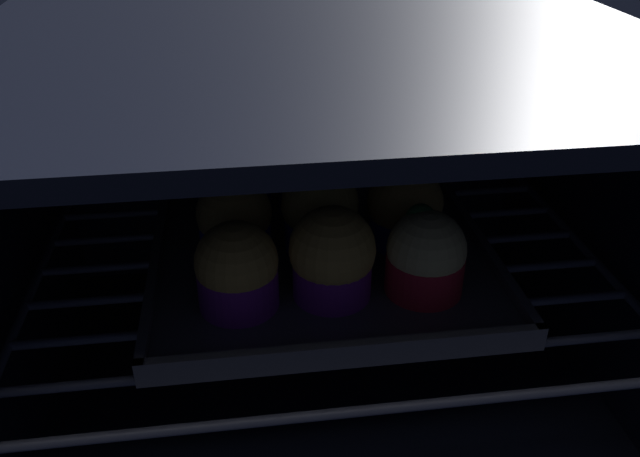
{
  "coord_description": "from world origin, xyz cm",
  "views": [
    {
      "loc": [
        -7.18,
        -30.19,
        48.65
      ],
      "look_at": [
        0.0,
        23.07,
        17.33
      ],
      "focal_mm": 36.47,
      "sensor_mm": 36.0,
      "label": 1
    }
  ],
  "objects_px": {
    "muffin_row1_col1": "(324,211)",
    "muffin_row1_col2": "(405,208)",
    "muffin_row0_col1": "(329,257)",
    "muffin_row2_col1": "(307,178)",
    "muffin_row0_col2": "(425,256)",
    "baking_tray": "(320,252)",
    "muffin_row1_col0": "(235,220)",
    "muffin_row2_col2": "(383,176)",
    "muffin_row2_col0": "(238,185)",
    "muffin_row0_col0": "(237,270)"
  },
  "relations": [
    {
      "from": "muffin_row0_col1",
      "to": "muffin_row0_col0",
      "type": "bearing_deg",
      "value": -176.73
    },
    {
      "from": "baking_tray",
      "to": "muffin_row1_col0",
      "type": "bearing_deg",
      "value": 178.02
    },
    {
      "from": "muffin_row0_col0",
      "to": "muffin_row2_col2",
      "type": "xyz_separation_m",
      "value": [
        0.16,
        0.16,
        -0.0
      ]
    },
    {
      "from": "muffin_row0_col0",
      "to": "muffin_row1_col1",
      "type": "height_order",
      "value": "muffin_row1_col1"
    },
    {
      "from": "muffin_row0_col1",
      "to": "muffin_row0_col2",
      "type": "xyz_separation_m",
      "value": [
        0.08,
        -0.0,
        -0.0
      ]
    },
    {
      "from": "muffin_row0_col2",
      "to": "muffin_row1_col1",
      "type": "height_order",
      "value": "muffin_row1_col1"
    },
    {
      "from": "muffin_row0_col0",
      "to": "muffin_row1_col2",
      "type": "distance_m",
      "value": 0.18
    },
    {
      "from": "muffin_row0_col2",
      "to": "muffin_row2_col2",
      "type": "bearing_deg",
      "value": 90.52
    },
    {
      "from": "muffin_row0_col0",
      "to": "muffin_row2_col2",
      "type": "height_order",
      "value": "muffin_row0_col0"
    },
    {
      "from": "muffin_row0_col2",
      "to": "muffin_row2_col0",
      "type": "relative_size",
      "value": 0.95
    },
    {
      "from": "baking_tray",
      "to": "muffin_row1_col1",
      "type": "bearing_deg",
      "value": 11.76
    },
    {
      "from": "muffin_row1_col0",
      "to": "muffin_row2_col2",
      "type": "distance_m",
      "value": 0.18
    },
    {
      "from": "muffin_row1_col0",
      "to": "muffin_row1_col1",
      "type": "relative_size",
      "value": 0.91
    },
    {
      "from": "muffin_row1_col1",
      "to": "muffin_row2_col0",
      "type": "bearing_deg",
      "value": 136.2
    },
    {
      "from": "muffin_row0_col0",
      "to": "muffin_row0_col2",
      "type": "distance_m",
      "value": 0.16
    },
    {
      "from": "baking_tray",
      "to": "muffin_row2_col1",
      "type": "distance_m",
      "value": 0.09
    },
    {
      "from": "muffin_row0_col1",
      "to": "muffin_row0_col2",
      "type": "height_order",
      "value": "muffin_row0_col1"
    },
    {
      "from": "muffin_row0_col2",
      "to": "muffin_row2_col1",
      "type": "height_order",
      "value": "muffin_row2_col1"
    },
    {
      "from": "muffin_row2_col0",
      "to": "muffin_row1_col0",
      "type": "bearing_deg",
      "value": -93.73
    },
    {
      "from": "muffin_row0_col1",
      "to": "muffin_row0_col2",
      "type": "relative_size",
      "value": 1.08
    },
    {
      "from": "muffin_row1_col2",
      "to": "muffin_row2_col0",
      "type": "xyz_separation_m",
      "value": [
        -0.16,
        0.08,
        -0.0
      ]
    },
    {
      "from": "muffin_row2_col1",
      "to": "muffin_row0_col1",
      "type": "bearing_deg",
      "value": -89.97
    },
    {
      "from": "muffin_row2_col0",
      "to": "muffin_row2_col2",
      "type": "height_order",
      "value": "muffin_row2_col0"
    },
    {
      "from": "baking_tray",
      "to": "muffin_row2_col1",
      "type": "relative_size",
      "value": 4.06
    },
    {
      "from": "baking_tray",
      "to": "muffin_row2_col2",
      "type": "height_order",
      "value": "muffin_row2_col2"
    },
    {
      "from": "baking_tray",
      "to": "muffin_row2_col1",
      "type": "bearing_deg",
      "value": 92.11
    },
    {
      "from": "muffin_row2_col0",
      "to": "muffin_row1_col1",
      "type": "bearing_deg",
      "value": -43.8
    },
    {
      "from": "muffin_row2_col0",
      "to": "muffin_row2_col2",
      "type": "xyz_separation_m",
      "value": [
        0.15,
        0.0,
        -0.0
      ]
    },
    {
      "from": "muffin_row1_col2",
      "to": "muffin_row2_col0",
      "type": "relative_size",
      "value": 1.06
    },
    {
      "from": "muffin_row1_col2",
      "to": "muffin_row0_col0",
      "type": "bearing_deg",
      "value": -153.1
    },
    {
      "from": "muffin_row0_col0",
      "to": "muffin_row1_col2",
      "type": "bearing_deg",
      "value": 26.9
    },
    {
      "from": "muffin_row2_col0",
      "to": "muffin_row2_col1",
      "type": "distance_m",
      "value": 0.07
    },
    {
      "from": "muffin_row0_col0",
      "to": "muffin_row2_col1",
      "type": "relative_size",
      "value": 0.98
    },
    {
      "from": "muffin_row0_col2",
      "to": "muffin_row2_col2",
      "type": "distance_m",
      "value": 0.16
    },
    {
      "from": "muffin_row0_col1",
      "to": "muffin_row2_col2",
      "type": "height_order",
      "value": "muffin_row0_col1"
    },
    {
      "from": "muffin_row2_col1",
      "to": "muffin_row2_col2",
      "type": "relative_size",
      "value": 1.04
    },
    {
      "from": "muffin_row1_col1",
      "to": "muffin_row2_col2",
      "type": "xyz_separation_m",
      "value": [
        0.07,
        0.08,
        -0.01
      ]
    },
    {
      "from": "muffin_row1_col0",
      "to": "muffin_row2_col0",
      "type": "bearing_deg",
      "value": 86.27
    },
    {
      "from": "muffin_row0_col0",
      "to": "muffin_row2_col0",
      "type": "relative_size",
      "value": 0.95
    },
    {
      "from": "muffin_row1_col2",
      "to": "muffin_row0_col2",
      "type": "bearing_deg",
      "value": -91.88
    },
    {
      "from": "muffin_row0_col1",
      "to": "muffin_row1_col2",
      "type": "distance_m",
      "value": 0.12
    },
    {
      "from": "muffin_row1_col2",
      "to": "muffin_row2_col1",
      "type": "height_order",
      "value": "muffin_row1_col2"
    },
    {
      "from": "muffin_row1_col0",
      "to": "muffin_row2_col1",
      "type": "height_order",
      "value": "muffin_row1_col0"
    },
    {
      "from": "muffin_row0_col1",
      "to": "muffin_row1_col0",
      "type": "xyz_separation_m",
      "value": [
        -0.08,
        0.08,
        -0.0
      ]
    },
    {
      "from": "muffin_row0_col1",
      "to": "muffin_row1_col0",
      "type": "relative_size",
      "value": 1.03
    },
    {
      "from": "muffin_row0_col1",
      "to": "muffin_row2_col1",
      "type": "distance_m",
      "value": 0.16
    },
    {
      "from": "muffin_row2_col0",
      "to": "muffin_row2_col1",
      "type": "relative_size",
      "value": 1.03
    },
    {
      "from": "muffin_row0_col2",
      "to": "muffin_row2_col1",
      "type": "xyz_separation_m",
      "value": [
        -0.08,
        0.16,
        0.0
      ]
    },
    {
      "from": "muffin_row1_col1",
      "to": "muffin_row1_col2",
      "type": "bearing_deg",
      "value": 0.43
    },
    {
      "from": "muffin_row1_col2",
      "to": "muffin_row1_col0",
      "type": "bearing_deg",
      "value": 179.51
    }
  ]
}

